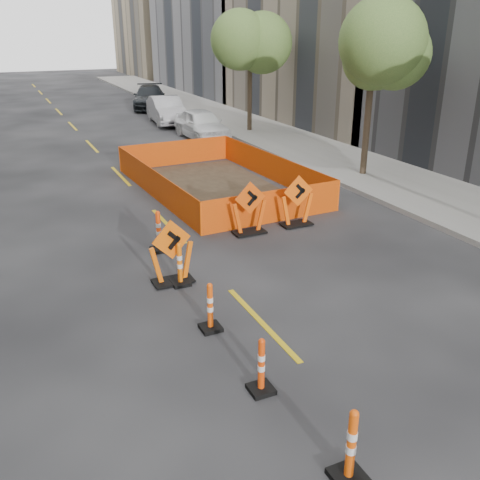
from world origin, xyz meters
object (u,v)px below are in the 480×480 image
chevron_sign_left (172,252)px  chevron_sign_right (297,201)px  channelizer_2 (351,446)px  parked_car_far (150,97)px  channelizer_3 (261,365)px  parked_car_near (202,124)px  parked_car_mid (166,110)px  channelizer_4 (210,307)px  channelizer_6 (159,231)px  chevron_sign_center (249,208)px  channelizer_5 (180,264)px

chevron_sign_left → chevron_sign_right: size_ratio=1.01×
channelizer_2 → chevron_sign_left: chevron_sign_left is taller
parked_car_far → channelizer_3: bearing=-85.6°
channelizer_2 → parked_car_near: parked_car_near is taller
parked_car_mid → parked_car_far: (0.77, 6.33, -0.02)m
channelizer_4 → channelizer_2: bearing=-86.5°
channelizer_2 → channelizer_6: 8.23m
chevron_sign_right → channelizer_3: bearing=-122.1°
chevron_sign_left → chevron_sign_center: bearing=29.3°
channelizer_3 → parked_car_near: parked_car_near is taller
chevron_sign_right → parked_car_far: size_ratio=0.29×
channelizer_6 → parked_car_near: 14.57m
chevron_sign_right → parked_car_far: (2.60, 24.49, -0.00)m
channelizer_5 → chevron_sign_right: 4.83m
channelizer_2 → channelizer_4: size_ratio=1.11×
channelizer_3 → chevron_sign_center: bearing=65.8°
parked_car_near → channelizer_4: bearing=-110.9°
channelizer_2 → parked_car_mid: bearing=77.3°
chevron_sign_right → parked_car_near: bearing=83.5°
channelizer_4 → parked_car_mid: size_ratio=0.21×
channelizer_2 → channelizer_5: 6.18m
channelizer_4 → parked_car_mid: bearing=74.5°
channelizer_5 → chevron_sign_left: (-0.12, 0.16, 0.25)m
parked_car_mid → channelizer_4: bearing=-99.5°
channelizer_3 → chevron_sign_left: chevron_sign_left is taller
channelizer_2 → parked_car_far: (6.74, 32.87, 0.20)m
chevron_sign_center → channelizer_3: bearing=-113.4°
channelizer_6 → parked_car_far: size_ratio=0.21×
chevron_sign_right → channelizer_6: bearing=-175.5°
channelizer_3 → parked_car_near: size_ratio=0.22×
parked_car_mid → parked_car_near: bearing=-81.4°
chevron_sign_left → parked_car_mid: size_ratio=0.33×
channelizer_6 → chevron_sign_center: (2.63, 0.13, 0.21)m
channelizer_6 → chevron_sign_right: size_ratio=0.72×
channelizer_5 → chevron_sign_center: bearing=38.4°
channelizer_6 → chevron_sign_left: 1.92m
channelizer_6 → parked_car_near: parked_car_near is taller
channelizer_4 → channelizer_5: channelizer_5 is taller
channelizer_5 → parked_car_near: bearing=67.4°
parked_car_near → channelizer_5: bearing=-113.1°
parked_car_mid → chevron_sign_left: bearing=-101.1°
channelizer_5 → chevron_sign_left: bearing=126.7°
channelizer_5 → parked_car_mid: bearing=73.3°
channelizer_6 → chevron_sign_left: (-0.26, -1.89, 0.22)m
channelizer_2 → channelizer_4: 4.13m
channelizer_6 → chevron_sign_left: chevron_sign_left is taller
channelizer_3 → chevron_sign_right: 7.68m
channelizer_5 → channelizer_6: channelizer_6 is taller
channelizer_3 → channelizer_5: (0.06, 4.12, 0.02)m
channelizer_3 → channelizer_4: bearing=91.0°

